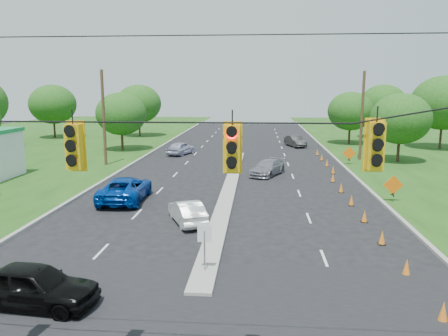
{
  "coord_description": "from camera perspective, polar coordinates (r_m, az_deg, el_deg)",
  "views": [
    {
      "loc": [
        2.05,
        -10.27,
        7.33
      ],
      "look_at": [
        0.12,
        14.28,
        2.8
      ],
      "focal_mm": 35.0,
      "sensor_mm": 36.0,
      "label": 1
    }
  ],
  "objects": [
    {
      "name": "curb_left",
      "position": [
        42.69,
        -12.11,
        0.31
      ],
      "size": [
        0.25,
        110.0,
        0.16
      ],
      "primitive_type": "cube",
      "color": "gray",
      "rests_on": "ground"
    },
    {
      "name": "curb_right",
      "position": [
        41.71,
        15.55,
        -0.08
      ],
      "size": [
        0.25,
        110.0,
        0.16
      ],
      "primitive_type": "cube",
      "color": "gray",
      "rests_on": "ground"
    },
    {
      "name": "median",
      "position": [
        32.18,
        0.72,
        -2.74
      ],
      "size": [
        1.0,
        34.0,
        0.18
      ],
      "primitive_type": "cube",
      "color": "gray",
      "rests_on": "ground"
    },
    {
      "name": "median_sign",
      "position": [
        17.41,
        -2.57,
        -9.28
      ],
      "size": [
        0.55,
        0.06,
        2.05
      ],
      "color": "gray",
      "rests_on": "ground"
    },
    {
      "name": "signal_span",
      "position": [
        9.79,
        -8.06,
        -3.63
      ],
      "size": [
        25.6,
        0.32,
        9.0
      ],
      "color": "#422D1C",
      "rests_on": "ground"
    },
    {
      "name": "utility_pole_far_left",
      "position": [
        42.91,
        -15.43,
        6.27
      ],
      "size": [
        0.28,
        0.28,
        9.0
      ],
      "primitive_type": "cylinder",
      "color": "#422D1C",
      "rests_on": "ground"
    },
    {
      "name": "utility_pole_far_right",
      "position": [
        46.54,
        17.58,
        6.46
      ],
      "size": [
        0.28,
        0.28,
        9.0
      ],
      "primitive_type": "cylinder",
      "color": "#422D1C",
      "rests_on": "ground"
    },
    {
      "name": "cone_0",
      "position": [
        16.12,
        26.72,
        -16.42
      ],
      "size": [
        0.32,
        0.32,
        0.7
      ],
      "primitive_type": "cone",
      "color": "orange",
      "rests_on": "ground"
    },
    {
      "name": "cone_1",
      "position": [
        19.11,
        22.74,
        -11.85
      ],
      "size": [
        0.32,
        0.32,
        0.7
      ],
      "primitive_type": "cone",
      "color": "orange",
      "rests_on": "ground"
    },
    {
      "name": "cone_2",
      "position": [
        22.24,
        19.94,
        -8.52
      ],
      "size": [
        0.32,
        0.32,
        0.7
      ],
      "primitive_type": "cone",
      "color": "orange",
      "rests_on": "ground"
    },
    {
      "name": "cone_3",
      "position": [
        25.47,
        17.88,
        -6.0
      ],
      "size": [
        0.32,
        0.32,
        0.7
      ],
      "primitive_type": "cone",
      "color": "orange",
      "rests_on": "ground"
    },
    {
      "name": "cone_4",
      "position": [
        28.76,
        16.3,
        -4.05
      ],
      "size": [
        0.32,
        0.32,
        0.7
      ],
      "primitive_type": "cone",
      "color": "orange",
      "rests_on": "ground"
    },
    {
      "name": "cone_5",
      "position": [
        32.1,
        15.05,
        -2.5
      ],
      "size": [
        0.32,
        0.32,
        0.7
      ],
      "primitive_type": "cone",
      "color": "orange",
      "rests_on": "ground"
    },
    {
      "name": "cone_6",
      "position": [
        35.47,
        14.04,
        -1.24
      ],
      "size": [
        0.32,
        0.32,
        0.7
      ],
      "primitive_type": "cone",
      "color": "orange",
      "rests_on": "ground"
    },
    {
      "name": "cone_7",
      "position": [
        38.96,
        14.07,
        -0.21
      ],
      "size": [
        0.32,
        0.32,
        0.7
      ],
      "primitive_type": "cone",
      "color": "orange",
      "rests_on": "ground"
    },
    {
      "name": "cone_8",
      "position": [
        42.36,
        13.3,
        0.66
      ],
      "size": [
        0.32,
        0.32,
        0.7
      ],
      "primitive_type": "cone",
      "color": "orange",
      "rests_on": "ground"
    },
    {
      "name": "cone_9",
      "position": [
        45.78,
        12.65,
        1.4
      ],
      "size": [
        0.32,
        0.32,
        0.7
      ],
      "primitive_type": "cone",
      "color": "orange",
      "rests_on": "ground"
    },
    {
      "name": "cone_10",
      "position": [
        49.2,
        12.09,
        2.04
      ],
      "size": [
        0.32,
        0.32,
        0.7
      ],
      "primitive_type": "cone",
      "color": "orange",
      "rests_on": "ground"
    },
    {
      "name": "work_sign_1",
      "position": [
        30.24,
        21.22,
        -2.2
      ],
      "size": [
        1.27,
        0.58,
        1.37
      ],
      "color": "black",
      "rests_on": "ground"
    },
    {
      "name": "work_sign_2",
      "position": [
        43.61,
        16.03,
        1.8
      ],
      "size": [
        1.27,
        0.58,
        1.37
      ],
      "color": "black",
      "rests_on": "ground"
    },
    {
      "name": "tree_4",
      "position": [
        69.18,
        -21.46,
        7.75
      ],
      "size": [
        6.72,
        6.72,
        7.84
      ],
      "color": "black",
      "rests_on": "ground"
    },
    {
      "name": "tree_5",
      "position": [
        52.85,
        -13.29,
        6.9
      ],
      "size": [
        5.88,
        5.88,
        6.86
      ],
      "color": "black",
      "rests_on": "ground"
    },
    {
      "name": "tree_6",
      "position": [
        67.76,
        -11.07,
        8.23
      ],
      "size": [
        6.72,
        6.72,
        7.84
      ],
      "color": "black",
      "rests_on": "ground"
    },
    {
      "name": "tree_9",
      "position": [
        46.51,
        22.07,
        5.98
      ],
      "size": [
        5.88,
        5.88,
        6.86
      ],
      "color": "black",
      "rests_on": "ground"
    },
    {
      "name": "tree_10",
      "position": [
        58.56,
        26.76,
        7.61
      ],
      "size": [
        7.56,
        7.56,
        8.82
      ],
      "color": "black",
      "rests_on": "ground"
    },
    {
      "name": "tree_11",
      "position": [
        67.73,
        20.05,
        7.8
      ],
      "size": [
        6.72,
        6.72,
        7.84
      ],
      "color": "black",
      "rests_on": "ground"
    },
    {
      "name": "tree_12",
      "position": [
        59.55,
        16.19,
        7.14
      ],
      "size": [
        5.88,
        5.88,
        6.86
      ],
      "color": "black",
      "rests_on": "ground"
    },
    {
      "name": "black_sedan",
      "position": [
        16.55,
        -23.57,
        -13.92
      ],
      "size": [
        4.56,
        2.22,
        1.5
      ],
      "primitive_type": "imported",
      "rotation": [
        0.0,
        0.0,
        1.47
      ],
      "color": "black",
      "rests_on": "ground"
    },
    {
      "name": "white_sedan",
      "position": [
        24.16,
        -4.84,
        -5.7
      ],
      "size": [
        2.79,
        4.06,
        1.27
      ],
      "primitive_type": "imported",
      "rotation": [
        0.0,
        0.0,
        3.56
      ],
      "color": "silver",
      "rests_on": "ground"
    },
    {
      "name": "blue_pickup",
      "position": [
        29.43,
        -12.76,
        -2.66
      ],
      "size": [
        2.91,
        5.86,
        1.6
      ],
      "primitive_type": "imported",
      "rotation": [
        0.0,
        0.0,
        3.19
      ],
      "color": "#01349B",
      "rests_on": "ground"
    },
    {
      "name": "silver_car_far",
      "position": [
        37.24,
        5.71,
        0.04
      ],
      "size": [
        3.52,
        4.85,
        1.3
      ],
      "primitive_type": "imported",
      "rotation": [
        0.0,
        0.0,
        -0.42
      ],
      "color": "gray",
      "rests_on": "ground"
    },
    {
      "name": "silver_car_oncoming",
      "position": [
        48.83,
        -5.66,
        2.6
      ],
      "size": [
        3.0,
        4.58,
        1.45
      ],
      "primitive_type": "imported",
      "rotation": [
        0.0,
        0.0,
        2.81
      ],
      "color": "#A9A9C6",
      "rests_on": "ground"
    },
    {
      "name": "dark_car_receding",
      "position": [
        55.98,
        9.29,
        3.49
      ],
      "size": [
        2.75,
        4.48,
        1.39
      ],
      "primitive_type": "imported",
      "rotation": [
        0.0,
        0.0,
        0.33
      ],
      "color": "#272727",
      "rests_on": "ground"
    }
  ]
}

